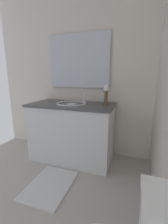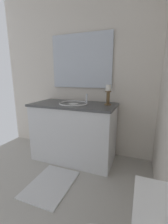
% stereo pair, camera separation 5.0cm
% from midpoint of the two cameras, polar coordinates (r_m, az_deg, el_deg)
% --- Properties ---
extents(floor, '(2.42, 2.45, 0.02)m').
position_cam_midpoint_polar(floor, '(1.81, -20.58, -28.41)').
color(floor, '#B2ADA3').
rests_on(floor, ground).
extents(wall_left, '(0.04, 2.45, 2.45)m').
position_cam_midpoint_polar(wall_left, '(2.39, -3.10, 14.53)').
color(wall_left, silver).
rests_on(wall_left, ground).
extents(vanity_cabinet, '(0.58, 1.15, 0.81)m').
position_cam_midpoint_polar(vanity_cabinet, '(2.17, -3.12, -7.36)').
color(vanity_cabinet, silver).
rests_on(vanity_cabinet, ground).
extents(sink_basin, '(0.40, 0.40, 0.24)m').
position_cam_midpoint_polar(sink_basin, '(2.07, -3.22, 2.15)').
color(sink_basin, white).
rests_on(sink_basin, vanity_cabinet).
extents(mirror, '(0.02, 0.91, 0.75)m').
position_cam_midpoint_polar(mirror, '(2.30, -0.44, 18.58)').
color(mirror, silver).
extents(candle_holder_tall, '(0.09, 0.09, 0.26)m').
position_cam_midpoint_polar(candle_holder_tall, '(1.97, 9.81, 6.53)').
color(candle_holder_tall, brown).
rests_on(candle_holder_tall, vanity_cabinet).
extents(bath_mat, '(0.60, 0.44, 0.02)m').
position_cam_midpoint_polar(bath_mat, '(1.89, -11.53, -25.05)').
color(bath_mat, silver).
rests_on(bath_mat, ground).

